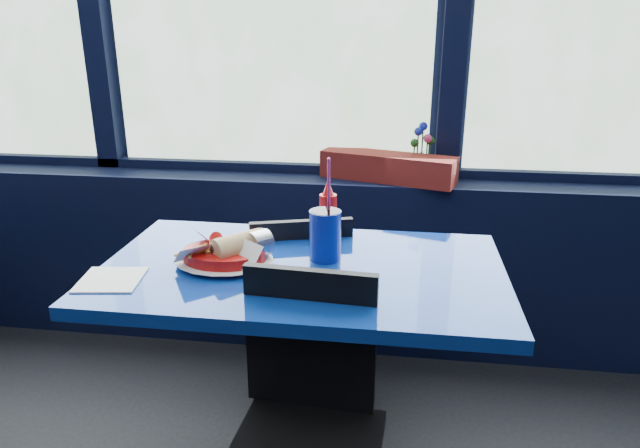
{
  "coord_description": "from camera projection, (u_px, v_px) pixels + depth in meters",
  "views": [
    {
      "loc": [
        0.57,
        0.45,
        1.43
      ],
      "look_at": [
        0.36,
        1.98,
        0.89
      ],
      "focal_mm": 32.0,
      "sensor_mm": 36.0,
      "label": 1
    }
  ],
  "objects": [
    {
      "name": "napkin",
      "position": [
        111.0,
        280.0,
        1.61
      ],
      "size": [
        0.19,
        0.19,
        0.0
      ],
      "primitive_type": "cube",
      "rotation": [
        0.0,
        0.0,
        0.14
      ],
      "color": "white",
      "rests_on": "near_table"
    },
    {
      "name": "chair_near_front",
      "position": [
        307.0,
        410.0,
        1.49
      ],
      "size": [
        0.4,
        0.41,
        0.83
      ],
      "rotation": [
        0.0,
        0.0,
        -0.07
      ],
      "color": "black",
      "rests_on": "ground"
    },
    {
      "name": "flower_vase",
      "position": [
        421.0,
        163.0,
        2.44
      ],
      "size": [
        0.14,
        0.14,
        0.25
      ],
      "rotation": [
        0.0,
        0.0,
        0.16
      ],
      "color": "silver",
      "rests_on": "window_sill"
    },
    {
      "name": "ketchup_bottle",
      "position": [
        328.0,
        215.0,
        1.87
      ],
      "size": [
        0.06,
        0.06,
        0.22
      ],
      "color": "#B30E0B",
      "rests_on": "near_table"
    },
    {
      "name": "soda_cup",
      "position": [
        325.0,
        234.0,
        1.73
      ],
      "size": [
        0.1,
        0.1,
        0.33
      ],
      "rotation": [
        0.0,
        0.0,
        -0.41
      ],
      "color": "navy",
      "rests_on": "near_table"
    },
    {
      "name": "food_basket",
      "position": [
        226.0,
        253.0,
        1.71
      ],
      "size": [
        0.33,
        0.33,
        0.1
      ],
      "rotation": [
        0.0,
        0.0,
        0.39
      ],
      "color": "#B30E0B",
      "rests_on": "near_table"
    },
    {
      "name": "chair_near_back",
      "position": [
        315.0,
        300.0,
        2.11
      ],
      "size": [
        0.46,
        0.46,
        0.81
      ],
      "rotation": [
        0.0,
        0.0,
        3.44
      ],
      "color": "black",
      "rests_on": "ground"
    },
    {
      "name": "window_sill",
      "position": [
        271.0,
        258.0,
        2.68
      ],
      "size": [
        5.0,
        0.26,
        0.8
      ],
      "primitive_type": "cube",
      "color": "black",
      "rests_on": "ground"
    },
    {
      "name": "near_table",
      "position": [
        303.0,
        320.0,
        1.77
      ],
      "size": [
        1.2,
        0.7,
        0.75
      ],
      "color": "black",
      "rests_on": "ground"
    },
    {
      "name": "planter_box",
      "position": [
        388.0,
        167.0,
        2.44
      ],
      "size": [
        0.59,
        0.31,
        0.12
      ],
      "primitive_type": "cube",
      "rotation": [
        0.0,
        0.0,
        -0.3
      ],
      "color": "maroon",
      "rests_on": "window_sill"
    }
  ]
}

